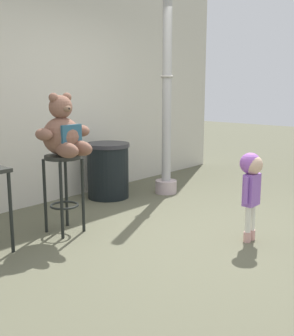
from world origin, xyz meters
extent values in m
plane|color=#595944|center=(0.00, 0.00, 0.00)|extent=(24.00, 24.00, 0.00)
cube|color=beige|center=(0.00, 2.30, 1.70)|extent=(6.86, 0.30, 3.40)
cylinder|color=#252622|center=(-0.75, 1.07, 0.79)|extent=(0.36, 0.36, 0.04)
cylinder|color=black|center=(-0.89, 0.93, 0.38)|extent=(0.03, 0.03, 0.77)
cylinder|color=black|center=(-0.62, 0.93, 0.38)|extent=(0.03, 0.03, 0.77)
cylinder|color=black|center=(-0.89, 1.20, 0.38)|extent=(0.03, 0.03, 0.77)
cylinder|color=black|center=(-0.62, 1.20, 0.38)|extent=(0.03, 0.03, 0.77)
torus|color=black|center=(-0.75, 1.07, 0.28)|extent=(0.30, 0.30, 0.02)
sphere|color=brown|center=(-0.75, 1.07, 1.00)|extent=(0.38, 0.38, 0.38)
cube|color=#255168|center=(-0.75, 0.91, 1.01)|extent=(0.24, 0.03, 0.23)
sphere|color=brown|center=(-0.75, 1.07, 1.29)|extent=(0.23, 0.23, 0.23)
ellipsoid|color=brown|center=(-0.75, 0.97, 1.27)|extent=(0.10, 0.07, 0.07)
sphere|color=black|center=(-0.75, 0.94, 1.27)|extent=(0.03, 0.03, 0.03)
sphere|color=brown|center=(-0.83, 1.07, 1.38)|extent=(0.09, 0.09, 0.09)
sphere|color=brown|center=(-0.67, 1.07, 1.38)|extent=(0.09, 0.09, 0.09)
ellipsoid|color=brown|center=(-0.98, 1.04, 1.04)|extent=(0.13, 0.21, 0.12)
ellipsoid|color=brown|center=(-0.52, 1.04, 1.04)|extent=(0.13, 0.21, 0.12)
ellipsoid|color=brown|center=(-0.84, 0.89, 0.88)|extent=(0.13, 0.32, 0.15)
ellipsoid|color=brown|center=(-0.67, 0.89, 0.88)|extent=(0.13, 0.32, 0.15)
cylinder|color=#D99F97|center=(0.22, -0.50, 0.05)|extent=(0.07, 0.07, 0.10)
cylinder|color=silver|center=(0.22, -0.50, 0.23)|extent=(0.05, 0.05, 0.26)
cylinder|color=#D99F97|center=(0.31, -0.50, 0.05)|extent=(0.07, 0.07, 0.10)
cylinder|color=silver|center=(0.31, -0.50, 0.23)|extent=(0.05, 0.05, 0.26)
cube|color=#8F5ABA|center=(0.27, -0.50, 0.51)|extent=(0.18, 0.10, 0.31)
cylinder|color=#8F5ABA|center=(0.15, -0.50, 0.53)|extent=(0.04, 0.04, 0.26)
cylinder|color=#8F5ABA|center=(0.38, -0.50, 0.53)|extent=(0.04, 0.04, 0.26)
sphere|color=#D8B293|center=(0.27, -0.50, 0.76)|extent=(0.19, 0.19, 0.19)
sphere|color=#9755B4|center=(0.27, -0.48, 0.77)|extent=(0.20, 0.20, 0.20)
cylinder|color=black|center=(0.51, 1.74, 0.35)|extent=(0.55, 0.55, 0.69)
cylinder|color=#2D2D33|center=(0.51, 1.74, 0.72)|extent=(0.59, 0.59, 0.05)
cylinder|color=#B4A0A2|center=(1.21, 1.30, 0.09)|extent=(0.30, 0.30, 0.18)
cylinder|color=#A9A8A5|center=(1.21, 1.30, 1.48)|extent=(0.13, 0.13, 2.60)
torus|color=#ADA89E|center=(1.21, 1.30, 1.61)|extent=(0.17, 0.17, 0.04)
cylinder|color=black|center=(-1.41, 0.98, 0.37)|extent=(0.03, 0.03, 0.74)
camera|label=1|loc=(-3.36, -2.34, 1.49)|focal=45.43mm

